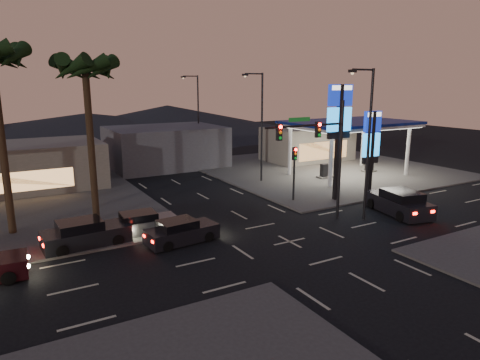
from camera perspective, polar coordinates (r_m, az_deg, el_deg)
ground at (r=25.46m, az=6.63°, el=-8.17°), size 140.00×140.00×0.00m
corner_lot_ne at (r=47.18m, az=10.77°, el=1.52°), size 24.00×24.00×0.12m
gas_station at (r=43.55m, az=14.48°, el=7.10°), size 12.20×8.20×5.47m
convenience_store at (r=51.91m, az=8.95°, el=4.77°), size 10.00×6.00×4.00m
pylon_sign_tall at (r=33.59m, az=13.10°, el=7.87°), size 2.20×0.35×9.00m
pylon_sign_short at (r=34.83m, az=17.11°, el=4.93°), size 1.60×0.35×7.00m
traffic_signal_mast at (r=27.97m, az=10.70°, el=4.66°), size 6.10×0.39×8.00m
pedestal_signal at (r=33.26m, az=7.26°, el=2.02°), size 0.32×0.39×4.30m
streetlight_near at (r=29.28m, az=16.56°, el=5.68°), size 2.14×0.25×10.00m
streetlight_mid at (r=39.33m, az=2.69°, el=7.86°), size 2.14×0.25×10.00m
streetlight_far at (r=51.65m, az=-5.79°, el=8.96°), size 2.14×0.25×10.00m
palm_a at (r=29.02m, az=-19.88°, el=12.75°), size 4.41×4.41×10.86m
building_far_west at (r=41.63m, az=-29.02°, el=1.37°), size 16.00×8.00×4.00m
building_far_mid at (r=48.38m, az=-9.92°, el=4.40°), size 12.00×9.00×4.40m
hill_right at (r=84.54m, az=-9.62°, el=8.10°), size 50.00×50.00×5.00m
hill_center at (r=80.62m, az=-19.71°, el=6.97°), size 60.00×60.00×4.00m
car_lane_a_front at (r=25.19m, az=-7.90°, el=-6.87°), size 4.40×2.16×1.39m
car_lane_b_front at (r=27.05m, az=-12.89°, el=-5.70°), size 4.31×1.94×1.38m
car_lane_b_mid at (r=25.87m, az=-19.97°, el=-6.82°), size 4.92×2.27×1.57m
suv_station at (r=32.30m, az=20.42°, el=-2.87°), size 3.21×5.51×1.73m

